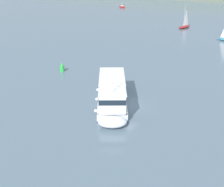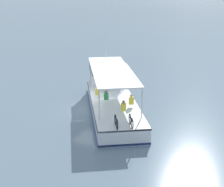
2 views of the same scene
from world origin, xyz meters
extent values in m
plane|color=slate|center=(0.00, 0.00, 0.00)|extent=(400.00, 400.00, 0.00)
cube|color=silver|center=(-1.86, 0.03, 0.55)|extent=(8.81, 10.68, 1.10)
ellipsoid|color=silver|center=(1.70, -5.05, 0.55)|extent=(3.67, 3.49, 1.01)
cube|color=navy|center=(-1.86, 0.03, 0.10)|extent=(8.84, 10.71, 0.16)
cube|color=#2D2D33|center=(-1.86, 0.03, 1.02)|extent=(8.86, 10.72, 0.10)
cube|color=silver|center=(0.66, -3.57, 2.05)|extent=(3.72, 3.69, 1.90)
cube|color=#19232D|center=(0.66, -3.57, 2.38)|extent=(3.79, 3.76, 0.56)
cube|color=white|center=(0.66, -3.57, 3.06)|extent=(3.94, 3.91, 0.12)
cube|color=white|center=(-2.12, 0.40, 3.15)|extent=(6.25, 7.18, 0.10)
cylinder|color=silver|center=(0.86, -1.48, 2.10)|extent=(0.08, 0.08, 2.00)
cylinder|color=silver|center=(-1.37, -3.04, 2.10)|extent=(0.08, 0.08, 2.00)
cylinder|color=silver|center=(-2.86, 3.84, 2.10)|extent=(0.08, 0.08, 2.00)
cylinder|color=silver|center=(-5.09, 2.28, 2.10)|extent=(0.08, 0.08, 2.00)
cylinder|color=silver|center=(0.84, -3.82, 4.22)|extent=(0.06, 0.06, 2.20)
sphere|color=white|center=(-1.37, -3.77, 0.50)|extent=(0.36, 0.36, 0.36)
sphere|color=white|center=(-3.26, -1.07, 0.50)|extent=(0.36, 0.36, 0.36)
sphere|color=white|center=(-5.04, 1.47, 0.50)|extent=(0.36, 0.36, 0.36)
torus|color=black|center=(-4.10, 4.02, 1.43)|extent=(0.43, 0.58, 0.66)
torus|color=black|center=(-4.50, 4.59, 1.43)|extent=(0.43, 0.58, 0.66)
cylinder|color=#1E478C|center=(-4.30, 4.31, 1.55)|extent=(0.45, 0.61, 0.06)
torus|color=black|center=(-4.83, 3.50, 1.43)|extent=(0.43, 0.58, 0.66)
torus|color=black|center=(-5.23, 4.08, 1.43)|extent=(0.43, 0.58, 0.66)
cylinder|color=#232328|center=(-5.03, 3.79, 1.55)|extent=(0.45, 0.61, 0.06)
cube|color=yellow|center=(-3.74, 2.14, 1.56)|extent=(0.39, 0.36, 0.52)
sphere|color=#9E7051|center=(-3.74, 2.14, 1.93)|extent=(0.20, 0.20, 0.20)
cube|color=yellow|center=(-3.67, 0.75, 1.56)|extent=(0.39, 0.36, 0.52)
sphere|color=tan|center=(-3.67, 0.75, 1.93)|extent=(0.20, 0.20, 0.20)
cube|color=#338C4C|center=(-1.65, 0.72, 1.56)|extent=(0.39, 0.36, 0.52)
sphere|color=#9E7051|center=(-1.65, 0.72, 1.93)|extent=(0.20, 0.20, 0.20)
cube|color=yellow|center=(-0.54, 0.06, 1.56)|extent=(0.39, 0.36, 0.52)
sphere|color=beige|center=(-0.54, 0.06, 1.93)|extent=(0.20, 0.20, 0.20)
cube|color=#338C4C|center=(-0.28, -1.20, 1.56)|extent=(0.39, 0.36, 0.52)
sphere|color=#9E7051|center=(-0.28, -1.20, 1.93)|extent=(0.20, 0.20, 0.20)
ellipsoid|color=maroon|center=(-14.43, 51.31, 0.30)|extent=(2.15, 4.96, 0.60)
cylinder|color=silver|center=(-14.48, 51.02, 3.00)|extent=(0.08, 0.08, 4.80)
pyramid|color=white|center=(-14.37, 51.86, 2.69)|extent=(0.33, 1.69, 4.08)
cube|color=maroon|center=(-51.62, 79.39, 0.28)|extent=(3.54, 3.38, 0.56)
cube|color=white|center=(-52.09, 79.82, 0.91)|extent=(1.90, 1.86, 0.70)
cube|color=#19232D|center=(-52.09, 79.82, 1.09)|extent=(1.92, 1.88, 0.28)
cylinder|color=green|center=(-15.12, 5.87, 0.45)|extent=(0.70, 0.70, 0.90)
cone|color=green|center=(-15.12, 5.87, 1.15)|extent=(0.42, 0.42, 0.50)
camera|label=1|loc=(18.46, -29.54, 15.18)|focal=52.85mm
camera|label=2|loc=(-12.49, 20.50, 9.26)|focal=52.62mm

